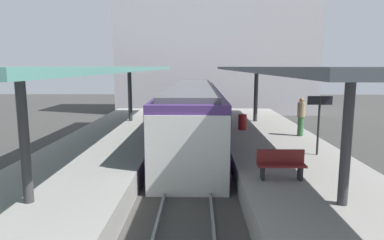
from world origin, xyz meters
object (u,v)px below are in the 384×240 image
Objects in this scene: platform_bench at (281,164)px; litter_bin at (242,122)px; commuter_train at (192,114)px; platform_sign at (319,112)px; passenger_near_bench at (301,116)px.

litter_bin is (-0.11, 7.93, -0.06)m from platform_bench.
commuter_train is 7.43m from platform_sign.
platform_bench is 3.66m from platform_sign.
platform_sign is (2.03, 2.81, 1.16)m from platform_bench.
commuter_train is at bearing 108.23° from platform_bench.
commuter_train reaches higher than passenger_near_bench.
platform_bench is 1.75× the size of litter_bin.
litter_bin is at bearing 148.39° from passenger_near_bench.
platform_sign is 3.63m from passenger_near_bench.
litter_bin is at bearing 90.81° from platform_bench.
platform_sign is at bearing 54.09° from platform_bench.
commuter_train reaches higher than platform_sign.
commuter_train is 7.14× the size of platform_sign.
platform_bench is at bearing -125.91° from platform_sign.
passenger_near_bench is at bearing -31.61° from litter_bin.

